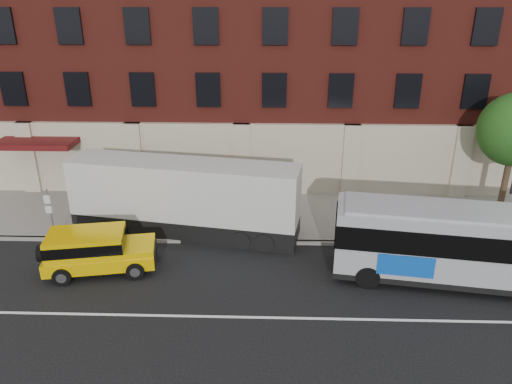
{
  "coord_description": "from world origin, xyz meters",
  "views": [
    {
      "loc": [
        1.56,
        -13.46,
        10.57
      ],
      "look_at": [
        0.98,
        5.5,
        2.76
      ],
      "focal_mm": 33.53,
      "sensor_mm": 36.0,
      "label": 1
    }
  ],
  "objects_px": {
    "sign_pole": "(50,211)",
    "shipping_container": "(185,199)",
    "yellow_suv": "(95,249)",
    "city_bus": "(486,245)"
  },
  "relations": [
    {
      "from": "sign_pole",
      "to": "shipping_container",
      "type": "xyz_separation_m",
      "value": [
        6.09,
        0.8,
        0.31
      ]
    },
    {
      "from": "yellow_suv",
      "to": "shipping_container",
      "type": "relative_size",
      "value": 0.44
    },
    {
      "from": "yellow_suv",
      "to": "shipping_container",
      "type": "height_order",
      "value": "shipping_container"
    },
    {
      "from": "sign_pole",
      "to": "city_bus",
      "type": "xyz_separation_m",
      "value": [
        18.39,
        -3.22,
        0.28
      ]
    },
    {
      "from": "sign_pole",
      "to": "yellow_suv",
      "type": "distance_m",
      "value": 4.03
    },
    {
      "from": "sign_pole",
      "to": "city_bus",
      "type": "relative_size",
      "value": 0.21
    },
    {
      "from": "city_bus",
      "to": "sign_pole",
      "type": "bearing_deg",
      "value": 170.07
    },
    {
      "from": "city_bus",
      "to": "shipping_container",
      "type": "height_order",
      "value": "shipping_container"
    },
    {
      "from": "shipping_container",
      "to": "yellow_suv",
      "type": "bearing_deg",
      "value": -131.77
    },
    {
      "from": "city_bus",
      "to": "yellow_suv",
      "type": "bearing_deg",
      "value": 178.11
    }
  ]
}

